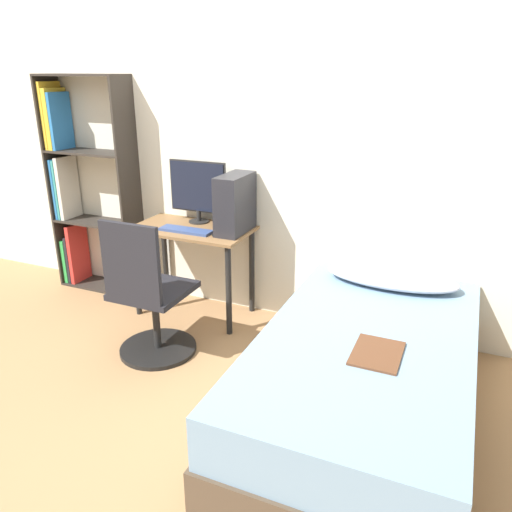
{
  "coord_description": "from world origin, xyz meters",
  "views": [
    {
      "loc": [
        1.51,
        -2.06,
        1.86
      ],
      "look_at": [
        0.32,
        0.66,
        0.75
      ],
      "focal_mm": 35.0,
      "sensor_mm": 36.0,
      "label": 1
    }
  ],
  "objects_px": {
    "bed": "(364,376)",
    "monitor": "(198,189)",
    "bookshelf": "(80,188)",
    "pc_tower": "(235,204)",
    "keyboard": "(186,230)",
    "office_chair": "(149,305)"
  },
  "relations": [
    {
      "from": "bookshelf",
      "to": "office_chair",
      "type": "height_order",
      "value": "bookshelf"
    },
    {
      "from": "monitor",
      "to": "pc_tower",
      "type": "relative_size",
      "value": 1.13
    },
    {
      "from": "bookshelf",
      "to": "office_chair",
      "type": "distance_m",
      "value": 1.56
    },
    {
      "from": "monitor",
      "to": "keyboard",
      "type": "height_order",
      "value": "monitor"
    },
    {
      "from": "bed",
      "to": "keyboard",
      "type": "bearing_deg",
      "value": 157.04
    },
    {
      "from": "bookshelf",
      "to": "pc_tower",
      "type": "distance_m",
      "value": 1.53
    },
    {
      "from": "bed",
      "to": "pc_tower",
      "type": "xyz_separation_m",
      "value": [
        -1.17,
        0.79,
        0.68
      ]
    },
    {
      "from": "office_chair",
      "to": "bed",
      "type": "height_order",
      "value": "office_chair"
    },
    {
      "from": "keyboard",
      "to": "office_chair",
      "type": "bearing_deg",
      "value": -85.15
    },
    {
      "from": "office_chair",
      "to": "pc_tower",
      "type": "height_order",
      "value": "pc_tower"
    },
    {
      "from": "bookshelf",
      "to": "monitor",
      "type": "height_order",
      "value": "bookshelf"
    },
    {
      "from": "monitor",
      "to": "office_chair",
      "type": "bearing_deg",
      "value": -84.23
    },
    {
      "from": "keyboard",
      "to": "pc_tower",
      "type": "distance_m",
      "value": 0.43
    },
    {
      "from": "bookshelf",
      "to": "bed",
      "type": "xyz_separation_m",
      "value": [
        2.7,
        -0.86,
        -0.64
      ]
    },
    {
      "from": "monitor",
      "to": "keyboard",
      "type": "relative_size",
      "value": 1.18
    },
    {
      "from": "bed",
      "to": "monitor",
      "type": "relative_size",
      "value": 4.12
    },
    {
      "from": "office_chair",
      "to": "keyboard",
      "type": "height_order",
      "value": "office_chair"
    },
    {
      "from": "bookshelf",
      "to": "pc_tower",
      "type": "relative_size",
      "value": 4.25
    },
    {
      "from": "office_chair",
      "to": "monitor",
      "type": "xyz_separation_m",
      "value": [
        -0.09,
        0.85,
        0.6
      ]
    },
    {
      "from": "office_chair",
      "to": "monitor",
      "type": "height_order",
      "value": "monitor"
    },
    {
      "from": "bookshelf",
      "to": "pc_tower",
      "type": "xyz_separation_m",
      "value": [
        1.53,
        -0.07,
        0.04
      ]
    },
    {
      "from": "office_chair",
      "to": "monitor",
      "type": "distance_m",
      "value": 1.04
    }
  ]
}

